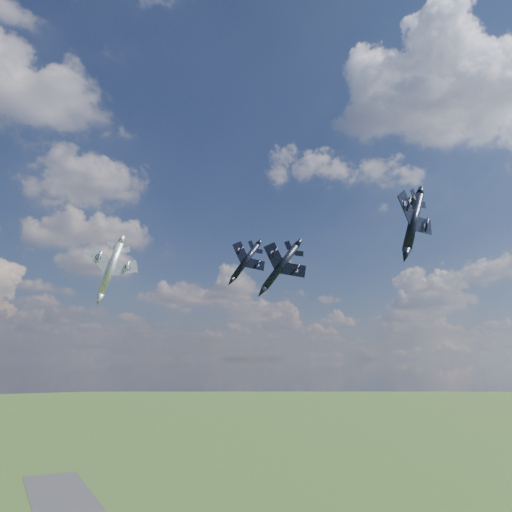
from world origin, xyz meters
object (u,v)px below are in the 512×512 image
jet_left_silver (111,268)px  jet_high_navy (246,261)px  jet_right_navy (413,222)px  jet_lead_navy (281,267)px

jet_left_silver → jet_high_navy: bearing=8.9°
jet_right_navy → jet_high_navy: 40.39m
jet_left_silver → jet_lead_navy: bearing=-22.6°
jet_lead_navy → jet_left_silver: bearing=172.4°
jet_lead_navy → jet_left_silver: jet_lead_navy is taller
jet_high_navy → jet_right_navy: bearing=-70.5°
jet_right_navy → jet_left_silver: (-38.80, 38.12, -4.66)m
jet_lead_navy → jet_high_navy: 17.15m
jet_high_navy → jet_left_silver: bearing=-173.0°
jet_right_navy → jet_left_silver: 54.59m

